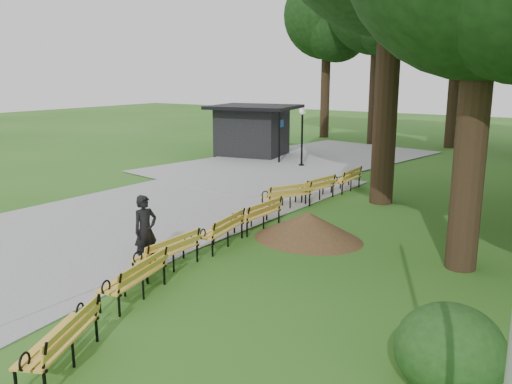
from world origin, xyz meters
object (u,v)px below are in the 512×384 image
Objects in this scene: bench_4 at (257,214)px; lamp_post at (302,124)px; bench_3 at (220,230)px; bench_5 at (286,195)px; bench_7 at (346,179)px; person at (145,230)px; bench_6 at (315,188)px; bench_2 at (166,252)px; dirt_mound at (308,226)px; bench_1 at (133,277)px; kiosk at (252,130)px; bench_0 at (59,340)px.

lamp_post is at bearing -156.68° from bench_4.
bench_5 is (-0.59, 4.42, 0.00)m from bench_3.
bench_3 and bench_7 have the same top height.
bench_6 is (0.27, 8.08, -0.41)m from person.
bench_2 and bench_6 have the same top height.
dirt_mound is 1.36× the size of bench_7.
person is 0.89× the size of bench_1.
person is at bearing -75.87° from lamp_post.
lamp_post is (4.01, -1.62, 0.68)m from kiosk.
lamp_post is at bearing -169.69° from bench_3.
bench_2 is 6.55m from bench_5.
kiosk is 2.32× the size of bench_7.
bench_7 is at bearing 105.32° from dirt_mound.
bench_2 is 1.00× the size of bench_3.
person is 0.89× the size of bench_3.
bench_0 and bench_4 have the same top height.
bench_2 reaches higher than dirt_mound.
bench_3 and bench_4 have the same top height.
bench_3 is 4.46m from bench_5.
dirt_mound is 1.36× the size of bench_5.
lamp_post is 1.49× the size of bench_3.
dirt_mound is 1.36× the size of bench_2.
bench_3 is (4.12, -11.88, -1.63)m from lamp_post.
dirt_mound is 2.43m from bench_3.
bench_4 is at bearing 166.05° from bench_0.
bench_3 is at bearing -70.85° from lamp_post.
kiosk is at bearing -144.04° from bench_4.
bench_7 is (0.53, 10.17, -0.41)m from person.
person is 0.89× the size of bench_5.
kiosk reaches higher than person.
dirt_mound is 1.36× the size of bench_0.
bench_2 is at bearing 29.80° from bench_5.
dirt_mound is at bearing 155.79° from bench_1.
bench_6 is at bearing 10.06° from person.
lamp_post is (-3.52, 13.97, 1.22)m from person.
bench_7 is (-0.08, 8.08, 0.00)m from bench_3.
bench_6 is at bearing -54.80° from kiosk.
bench_2 is (0.65, -0.01, -0.41)m from person.
kiosk reaches higher than bench_7.
bench_7 is at bearing -178.51° from bench_4.
person reaches higher than bench_1.
lamp_post is 12.68m from bench_3.
bench_4 is 1.00× the size of bench_5.
bench_1 is at bearing 2.62° from bench_7.
bench_1 is at bearing -73.16° from lamp_post.
bench_4 is at bearing -177.84° from bench_2.
bench_7 is at bearing -44.80° from kiosk.
dirt_mound is (5.77, -10.09, -1.68)m from lamp_post.
bench_7 is (-0.12, 10.18, 0.00)m from bench_2.
bench_6 reaches higher than dirt_mound.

